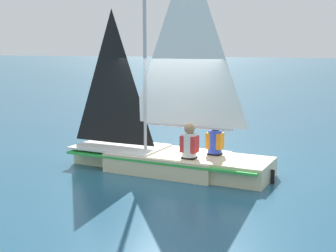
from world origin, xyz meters
TOP-DOWN VIEW (x-y plane):
  - ground_plane at (0.00, 0.00)m, footprint 260.00×260.00m
  - sailboat_main at (-0.00, -0.01)m, footprint 1.68×4.73m
  - sailor_helm at (-0.34, -0.65)m, footprint 0.31×0.35m
  - sailor_crew at (0.21, -1.03)m, footprint 0.31×0.35m

SIDE VIEW (x-z plane):
  - ground_plane at x=0.00m, z-range 0.00..0.00m
  - sailor_helm at x=-0.34m, z-range 0.04..1.20m
  - sailor_crew at x=0.21m, z-range 0.05..1.21m
  - sailboat_main at x=0.00m, z-range -1.81..3.12m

